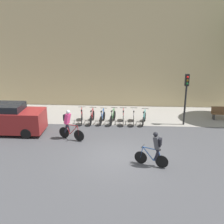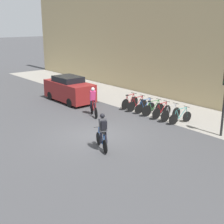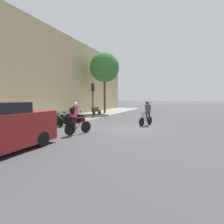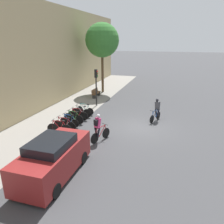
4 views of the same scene
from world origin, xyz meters
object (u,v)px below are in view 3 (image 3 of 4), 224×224
at_px(parked_bike_5, 73,117).
at_px(parked_bike_2, 55,121).
at_px(parked_bike_4, 68,118).
at_px(traffic_light_pole, 93,94).
at_px(cyclist_pink, 76,117).
at_px(parked_bike_0, 40,123).
at_px(parked_bike_1, 48,122).
at_px(cyclist_grey, 147,112).
at_px(parked_bike_3, 62,119).
at_px(parked_bike_6, 78,117).
at_px(bench, 96,111).

bearing_deg(parked_bike_5, parked_bike_2, -179.97).
height_order(parked_bike_4, traffic_light_pole, traffic_light_pole).
relative_size(cyclist_pink, parked_bike_2, 1.13).
bearing_deg(parked_bike_0, cyclist_pink, -95.91).
bearing_deg(traffic_light_pole, cyclist_pink, -158.49).
bearing_deg(parked_bike_4, parked_bike_1, -179.96).
xyz_separation_m(cyclist_grey, parked_bike_3, (-2.31, 5.85, -0.54)).
xyz_separation_m(cyclist_grey, traffic_light_pole, (2.43, 5.81, 1.42)).
bearing_deg(cyclist_grey, parked_bike_6, 92.00).
bearing_deg(parked_bike_1, parked_bike_0, 179.84).
height_order(parked_bike_3, parked_bike_5, parked_bike_5).
height_order(cyclist_pink, cyclist_grey, cyclist_pink).
height_order(parked_bike_3, bench, parked_bike_3).
bearing_deg(bench, parked_bike_1, -172.59).
relative_size(cyclist_grey, bench, 1.00).
xyz_separation_m(parked_bike_4, bench, (7.04, 1.19, 0.06)).
distance_m(cyclist_grey, parked_bike_0, 7.35).
distance_m(parked_bike_1, parked_bike_6, 3.52).
distance_m(parked_bike_1, bench, 9.23).
bearing_deg(parked_bike_6, parked_bike_1, -180.00).
height_order(parked_bike_0, traffic_light_pole, traffic_light_pole).
distance_m(traffic_light_pole, bench, 3.76).
height_order(cyclist_pink, parked_bike_4, cyclist_pink).
bearing_deg(parked_bike_3, parked_bike_5, 0.02).
xyz_separation_m(parked_bike_6, bench, (5.63, 1.19, 0.09)).
bearing_deg(parked_bike_0, bench, 6.88).
bearing_deg(cyclist_grey, cyclist_pink, 147.63).
distance_m(cyclist_pink, cyclist_grey, 5.59).
height_order(traffic_light_pole, bench, traffic_light_pole).
relative_size(parked_bike_6, traffic_light_pole, 0.48).
distance_m(cyclist_grey, parked_bike_2, 6.60).
bearing_deg(parked_bike_0, parked_bike_5, -0.01).
distance_m(parked_bike_3, parked_bike_4, 0.70).
relative_size(parked_bike_4, traffic_light_pole, 0.50).
distance_m(parked_bike_2, parked_bike_5, 2.11).
relative_size(parked_bike_4, parked_bike_5, 0.99).
bearing_deg(parked_bike_0, traffic_light_pole, -0.34).
bearing_deg(parked_bike_3, parked_bike_1, -179.96).
distance_m(parked_bike_6, traffic_light_pole, 3.29).
xyz_separation_m(parked_bike_0, parked_bike_4, (2.81, -0.00, -0.01)).
height_order(cyclist_grey, parked_bike_0, cyclist_grey).
height_order(parked_bike_3, parked_bike_4, same).
xyz_separation_m(parked_bike_3, parked_bike_6, (2.11, -0.00, -0.02)).
bearing_deg(cyclist_grey, parked_bike_4, 105.39).
bearing_deg(bench, traffic_light_pole, -157.74).
height_order(parked_bike_1, parked_bike_4, parked_bike_4).
distance_m(parked_bike_2, parked_bike_4, 1.41).
distance_m(cyclist_pink, parked_bike_2, 3.37).
xyz_separation_m(parked_bike_2, traffic_light_pole, (5.45, -0.04, 1.98)).
height_order(parked_bike_0, parked_bike_6, parked_bike_0).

